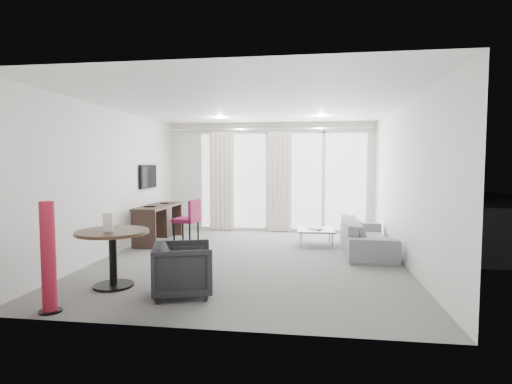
# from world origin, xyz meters

# --- Properties ---
(floor) EXTENTS (5.00, 6.00, 0.00)m
(floor) POSITION_xyz_m (0.00, 0.00, 0.00)
(floor) COLOR slate
(floor) RESTS_ON ground
(ceiling) EXTENTS (5.00, 6.00, 0.00)m
(ceiling) POSITION_xyz_m (0.00, 0.00, 2.60)
(ceiling) COLOR white
(ceiling) RESTS_ON ground
(wall_left) EXTENTS (0.00, 6.00, 2.60)m
(wall_left) POSITION_xyz_m (-2.50, 0.00, 1.30)
(wall_left) COLOR silver
(wall_left) RESTS_ON ground
(wall_right) EXTENTS (0.00, 6.00, 2.60)m
(wall_right) POSITION_xyz_m (2.50, 0.00, 1.30)
(wall_right) COLOR silver
(wall_right) RESTS_ON ground
(wall_front) EXTENTS (5.00, 0.00, 2.60)m
(wall_front) POSITION_xyz_m (0.00, -3.00, 1.30)
(wall_front) COLOR silver
(wall_front) RESTS_ON ground
(window_panel) EXTENTS (4.00, 0.02, 2.38)m
(window_panel) POSITION_xyz_m (0.30, 2.98, 1.20)
(window_panel) COLOR white
(window_panel) RESTS_ON ground
(window_frame) EXTENTS (4.10, 0.06, 2.44)m
(window_frame) POSITION_xyz_m (0.30, 2.97, 1.20)
(window_frame) COLOR white
(window_frame) RESTS_ON ground
(curtain_left) EXTENTS (0.60, 0.20, 2.38)m
(curtain_left) POSITION_xyz_m (-1.15, 2.82, 1.20)
(curtain_left) COLOR silver
(curtain_left) RESTS_ON ground
(curtain_right) EXTENTS (0.60, 0.20, 2.38)m
(curtain_right) POSITION_xyz_m (0.25, 2.82, 1.20)
(curtain_right) COLOR silver
(curtain_right) RESTS_ON ground
(curtain_track) EXTENTS (4.80, 0.04, 0.04)m
(curtain_track) POSITION_xyz_m (0.00, 2.82, 2.45)
(curtain_track) COLOR #B2B2B7
(curtain_track) RESTS_ON ceiling
(downlight_a) EXTENTS (0.12, 0.12, 0.02)m
(downlight_a) POSITION_xyz_m (-0.90, 1.60, 2.59)
(downlight_a) COLOR #FFE0B2
(downlight_a) RESTS_ON ceiling
(downlight_b) EXTENTS (0.12, 0.12, 0.02)m
(downlight_b) POSITION_xyz_m (1.20, 1.60, 2.59)
(downlight_b) COLOR #FFE0B2
(downlight_b) RESTS_ON ceiling
(desk) EXTENTS (0.51, 1.62, 0.76)m
(desk) POSITION_xyz_m (-2.13, 1.20, 0.38)
(desk) COLOR black
(desk) RESTS_ON floor
(tv) EXTENTS (0.05, 0.80, 0.50)m
(tv) POSITION_xyz_m (-2.46, 1.45, 1.35)
(tv) COLOR black
(tv) RESTS_ON wall_left
(desk_chair) EXTENTS (0.56, 0.54, 0.89)m
(desk_chair) POSITION_xyz_m (-1.56, 1.26, 0.44)
(desk_chair) COLOR maroon
(desk_chair) RESTS_ON floor
(round_table) EXTENTS (1.07, 1.07, 0.75)m
(round_table) POSITION_xyz_m (-1.56, -1.83, 0.37)
(round_table) COLOR #392719
(round_table) RESTS_ON floor
(menu_card) EXTENTS (0.13, 0.03, 0.24)m
(menu_card) POSITION_xyz_m (-1.56, -1.94, 0.72)
(menu_card) COLOR white
(menu_card) RESTS_ON round_table
(red_lamp) EXTENTS (0.31, 0.31, 1.22)m
(red_lamp) POSITION_xyz_m (-1.80, -2.78, 0.61)
(red_lamp) COLOR maroon
(red_lamp) RESTS_ON floor
(tub_armchair) EXTENTS (0.89, 0.88, 0.65)m
(tub_armchair) POSITION_xyz_m (-0.54, -2.04, 0.32)
(tub_armchair) COLOR black
(tub_armchair) RESTS_ON floor
(coffee_table) EXTENTS (0.75, 0.75, 0.32)m
(coffee_table) POSITION_xyz_m (1.11, 1.27, 0.16)
(coffee_table) COLOR gray
(coffee_table) RESTS_ON floor
(remote) EXTENTS (0.13, 0.19, 0.02)m
(remote) POSITION_xyz_m (1.18, 1.15, 0.36)
(remote) COLOR black
(remote) RESTS_ON coffee_table
(magazine) EXTENTS (0.33, 0.37, 0.02)m
(magazine) POSITION_xyz_m (1.10, 1.27, 0.36)
(magazine) COLOR gray
(magazine) RESTS_ON coffee_table
(sofa) EXTENTS (0.81, 2.06, 0.60)m
(sofa) POSITION_xyz_m (2.02, 0.74, 0.30)
(sofa) COLOR slate
(sofa) RESTS_ON floor
(terrace_slab) EXTENTS (5.60, 3.00, 0.12)m
(terrace_slab) POSITION_xyz_m (0.30, 4.50, -0.06)
(terrace_slab) COLOR #4D4D50
(terrace_slab) RESTS_ON ground
(rattan_chair_a) EXTENTS (0.66, 0.66, 0.91)m
(rattan_chair_a) POSITION_xyz_m (0.77, 4.66, 0.45)
(rattan_chair_a) COLOR brown
(rattan_chair_a) RESTS_ON terrace_slab
(rattan_chair_b) EXTENTS (0.72, 0.72, 0.85)m
(rattan_chair_b) POSITION_xyz_m (2.15, 4.54, 0.43)
(rattan_chair_b) COLOR brown
(rattan_chair_b) RESTS_ON terrace_slab
(rattan_table) EXTENTS (0.63, 0.63, 0.54)m
(rattan_table) POSITION_xyz_m (1.88, 4.65, 0.27)
(rattan_table) COLOR brown
(rattan_table) RESTS_ON terrace_slab
(balustrade) EXTENTS (5.50, 0.06, 1.05)m
(balustrade) POSITION_xyz_m (0.30, 5.95, 0.50)
(balustrade) COLOR #B2B2B7
(balustrade) RESTS_ON terrace_slab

